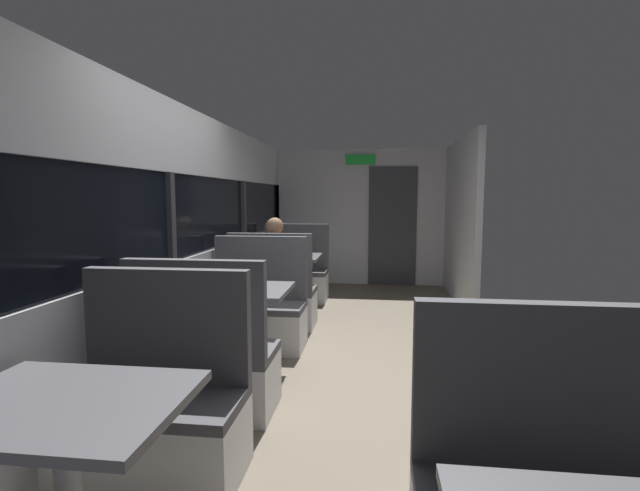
# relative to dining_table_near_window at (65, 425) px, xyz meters

# --- Properties ---
(ground_plane) EXTENTS (3.30, 9.20, 0.02)m
(ground_plane) POSITION_rel_dining_table_near_window_xyz_m (0.89, 2.09, -0.65)
(ground_plane) COLOR #665B4C
(carriage_window_panel_left) EXTENTS (0.09, 8.48, 2.30)m
(carriage_window_panel_left) POSITION_rel_dining_table_near_window_xyz_m (-0.56, 2.09, 0.47)
(carriage_window_panel_left) COLOR #B2B2B7
(carriage_window_panel_left) RESTS_ON ground_plane
(carriage_end_bulkhead) EXTENTS (2.90, 0.11, 2.30)m
(carriage_end_bulkhead) POSITION_rel_dining_table_near_window_xyz_m (0.95, 6.28, 0.50)
(carriage_end_bulkhead) COLOR #B2B2B7
(carriage_end_bulkhead) RESTS_ON ground_plane
(carriage_aisle_panel_right) EXTENTS (0.08, 2.40, 2.30)m
(carriage_aisle_panel_right) POSITION_rel_dining_table_near_window_xyz_m (2.34, 5.09, 0.51)
(carriage_aisle_panel_right) COLOR #B2B2B7
(carriage_aisle_panel_right) RESTS_ON ground_plane
(dining_table_near_window) EXTENTS (0.90, 0.70, 0.74)m
(dining_table_near_window) POSITION_rel_dining_table_near_window_xyz_m (0.00, 0.00, 0.00)
(dining_table_near_window) COLOR #9E9EA3
(dining_table_near_window) RESTS_ON ground_plane
(bench_near_window_facing_entry) EXTENTS (0.95, 0.50, 1.10)m
(bench_near_window_facing_entry) POSITION_rel_dining_table_near_window_xyz_m (0.00, 0.70, -0.31)
(bench_near_window_facing_entry) COLOR silver
(bench_near_window_facing_entry) RESTS_ON ground_plane
(dining_table_mid_window) EXTENTS (0.90, 0.70, 0.74)m
(dining_table_mid_window) POSITION_rel_dining_table_near_window_xyz_m (0.00, 2.12, 0.00)
(dining_table_mid_window) COLOR #9E9EA3
(dining_table_mid_window) RESTS_ON ground_plane
(bench_mid_window_facing_end) EXTENTS (0.95, 0.50, 1.10)m
(bench_mid_window_facing_end) POSITION_rel_dining_table_near_window_xyz_m (0.00, 1.42, -0.31)
(bench_mid_window_facing_end) COLOR silver
(bench_mid_window_facing_end) RESTS_ON ground_plane
(bench_mid_window_facing_entry) EXTENTS (0.95, 0.50, 1.10)m
(bench_mid_window_facing_entry) POSITION_rel_dining_table_near_window_xyz_m (0.00, 2.81, -0.31)
(bench_mid_window_facing_entry) COLOR silver
(bench_mid_window_facing_entry) RESTS_ON ground_plane
(dining_table_far_window) EXTENTS (0.90, 0.70, 0.74)m
(dining_table_far_window) POSITION_rel_dining_table_near_window_xyz_m (0.00, 4.23, 0.00)
(dining_table_far_window) COLOR #9E9EA3
(dining_table_far_window) RESTS_ON ground_plane
(bench_far_window_facing_end) EXTENTS (0.95, 0.50, 1.10)m
(bench_far_window_facing_end) POSITION_rel_dining_table_near_window_xyz_m (0.00, 3.53, -0.31)
(bench_far_window_facing_end) COLOR silver
(bench_far_window_facing_end) RESTS_ON ground_plane
(bench_far_window_facing_entry) EXTENTS (0.95, 0.50, 1.10)m
(bench_far_window_facing_entry) POSITION_rel_dining_table_near_window_xyz_m (0.00, 4.93, -0.31)
(bench_far_window_facing_entry) COLOR silver
(bench_far_window_facing_entry) RESTS_ON ground_plane
(seated_passenger) EXTENTS (0.47, 0.55, 1.26)m
(seated_passenger) POSITION_rel_dining_table_near_window_xyz_m (0.00, 3.60, -0.10)
(seated_passenger) COLOR #26262D
(seated_passenger) RESTS_ON ground_plane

